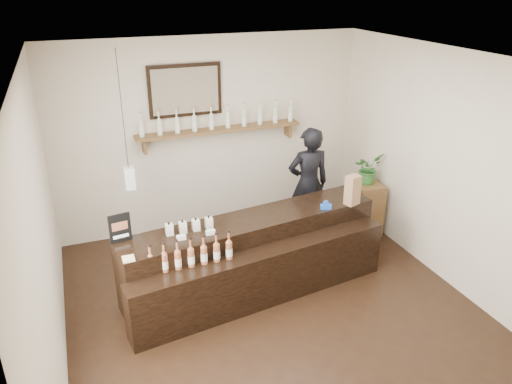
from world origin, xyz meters
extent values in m
plane|color=black|center=(0.00, 0.00, 0.00)|extent=(5.00, 5.00, 0.00)
plane|color=beige|center=(0.00, 2.50, 1.40)|extent=(4.50, 0.00, 4.50)
plane|color=beige|center=(0.00, -2.50, 1.40)|extent=(4.50, 0.00, 4.50)
plane|color=beige|center=(-2.25, 0.00, 1.40)|extent=(0.00, 5.00, 5.00)
plane|color=beige|center=(2.25, 0.00, 1.40)|extent=(0.00, 5.00, 5.00)
plane|color=white|center=(0.00, 0.00, 2.80)|extent=(5.00, 5.00, 0.00)
cube|color=brown|center=(0.10, 2.37, 1.50)|extent=(2.40, 0.25, 0.04)
cube|color=brown|center=(-0.98, 2.40, 1.38)|extent=(0.04, 0.20, 0.20)
cube|color=brown|center=(1.18, 2.40, 1.38)|extent=(0.04, 0.20, 0.20)
cube|color=black|center=(-0.35, 2.47, 2.08)|extent=(1.02, 0.04, 0.72)
cube|color=#4B4030|center=(-0.35, 2.44, 2.08)|extent=(0.92, 0.01, 0.62)
cube|color=white|center=(-1.30, 1.60, 1.25)|extent=(0.12, 0.12, 0.28)
cylinder|color=black|center=(-1.30, 1.60, 2.09)|extent=(0.01, 0.01, 1.41)
cylinder|color=beige|center=(-1.00, 2.37, 1.62)|extent=(0.07, 0.07, 0.20)
cone|color=beige|center=(-1.00, 2.37, 1.75)|extent=(0.07, 0.07, 0.05)
cylinder|color=beige|center=(-1.00, 2.37, 1.81)|extent=(0.02, 0.02, 0.07)
cylinder|color=#E69143|center=(-1.00, 2.37, 1.86)|extent=(0.03, 0.03, 0.02)
cylinder|color=white|center=(-1.00, 2.37, 1.60)|extent=(0.07, 0.07, 0.09)
cylinder|color=beige|center=(-0.76, 2.37, 1.62)|extent=(0.07, 0.07, 0.20)
cone|color=beige|center=(-0.76, 2.37, 1.75)|extent=(0.07, 0.07, 0.05)
cylinder|color=beige|center=(-0.76, 2.37, 1.81)|extent=(0.02, 0.02, 0.07)
cylinder|color=#E69143|center=(-0.76, 2.37, 1.86)|extent=(0.03, 0.03, 0.02)
cylinder|color=white|center=(-0.76, 2.37, 1.60)|extent=(0.07, 0.07, 0.09)
cylinder|color=beige|center=(-0.51, 2.37, 1.62)|extent=(0.07, 0.07, 0.20)
cone|color=beige|center=(-0.51, 2.37, 1.75)|extent=(0.07, 0.07, 0.05)
cylinder|color=beige|center=(-0.51, 2.37, 1.81)|extent=(0.02, 0.02, 0.07)
cylinder|color=#E69143|center=(-0.51, 2.37, 1.86)|extent=(0.03, 0.03, 0.02)
cylinder|color=white|center=(-0.51, 2.37, 1.60)|extent=(0.07, 0.07, 0.09)
cylinder|color=beige|center=(-0.27, 2.37, 1.62)|extent=(0.07, 0.07, 0.20)
cone|color=beige|center=(-0.27, 2.37, 1.75)|extent=(0.07, 0.07, 0.05)
cylinder|color=beige|center=(-0.27, 2.37, 1.81)|extent=(0.02, 0.02, 0.07)
cylinder|color=#E69143|center=(-0.27, 2.37, 1.86)|extent=(0.03, 0.03, 0.02)
cylinder|color=white|center=(-0.27, 2.37, 1.60)|extent=(0.07, 0.07, 0.09)
cylinder|color=beige|center=(-0.02, 2.37, 1.62)|extent=(0.07, 0.07, 0.20)
cone|color=beige|center=(-0.02, 2.37, 1.75)|extent=(0.07, 0.07, 0.05)
cylinder|color=beige|center=(-0.02, 2.37, 1.81)|extent=(0.02, 0.02, 0.07)
cylinder|color=#E69143|center=(-0.02, 2.37, 1.86)|extent=(0.03, 0.03, 0.02)
cylinder|color=white|center=(-0.02, 2.37, 1.60)|extent=(0.07, 0.07, 0.09)
cylinder|color=beige|center=(0.22, 2.37, 1.62)|extent=(0.07, 0.07, 0.20)
cone|color=beige|center=(0.22, 2.37, 1.75)|extent=(0.07, 0.07, 0.05)
cylinder|color=beige|center=(0.22, 2.37, 1.81)|extent=(0.02, 0.02, 0.07)
cylinder|color=#E69143|center=(0.22, 2.37, 1.86)|extent=(0.03, 0.03, 0.02)
cylinder|color=white|center=(0.22, 2.37, 1.60)|extent=(0.07, 0.07, 0.09)
cylinder|color=beige|center=(0.47, 2.37, 1.62)|extent=(0.07, 0.07, 0.20)
cone|color=beige|center=(0.47, 2.37, 1.75)|extent=(0.07, 0.07, 0.05)
cylinder|color=beige|center=(0.47, 2.37, 1.81)|extent=(0.02, 0.02, 0.07)
cylinder|color=#E69143|center=(0.47, 2.37, 1.86)|extent=(0.03, 0.03, 0.02)
cylinder|color=white|center=(0.47, 2.37, 1.60)|extent=(0.07, 0.07, 0.09)
cylinder|color=beige|center=(0.71, 2.37, 1.62)|extent=(0.07, 0.07, 0.20)
cone|color=beige|center=(0.71, 2.37, 1.75)|extent=(0.07, 0.07, 0.05)
cylinder|color=beige|center=(0.71, 2.37, 1.81)|extent=(0.02, 0.02, 0.07)
cylinder|color=#E69143|center=(0.71, 2.37, 1.86)|extent=(0.03, 0.03, 0.02)
cylinder|color=white|center=(0.71, 2.37, 1.60)|extent=(0.07, 0.07, 0.09)
cylinder|color=beige|center=(0.96, 2.37, 1.62)|extent=(0.07, 0.07, 0.20)
cone|color=beige|center=(0.96, 2.37, 1.75)|extent=(0.07, 0.07, 0.05)
cylinder|color=beige|center=(0.96, 2.37, 1.81)|extent=(0.02, 0.02, 0.07)
cylinder|color=#E69143|center=(0.96, 2.37, 1.86)|extent=(0.03, 0.03, 0.02)
cylinder|color=white|center=(0.96, 2.37, 1.60)|extent=(0.07, 0.07, 0.09)
cylinder|color=beige|center=(1.20, 2.37, 1.62)|extent=(0.07, 0.07, 0.20)
cone|color=beige|center=(1.20, 2.37, 1.75)|extent=(0.07, 0.07, 0.05)
cylinder|color=beige|center=(1.20, 2.37, 1.81)|extent=(0.02, 0.02, 0.07)
cylinder|color=#E69143|center=(1.20, 2.37, 1.86)|extent=(0.03, 0.03, 0.02)
cylinder|color=white|center=(1.20, 2.37, 1.60)|extent=(0.07, 0.07, 0.09)
cube|color=black|center=(-0.04, 0.70, 0.45)|extent=(3.25, 1.00, 0.89)
cube|color=black|center=(-0.04, 0.28, 0.34)|extent=(3.21, 0.72, 0.68)
cube|color=white|center=(-0.93, 0.49, 0.92)|extent=(0.10, 0.04, 0.05)
cube|color=white|center=(-0.60, 0.49, 0.92)|extent=(0.10, 0.04, 0.05)
cube|color=#F2D994|center=(-1.53, 0.28, 0.74)|extent=(0.12, 0.12, 0.12)
cube|color=#F2D994|center=(-1.53, 0.28, 0.86)|extent=(0.12, 0.12, 0.12)
cube|color=beige|center=(-1.03, 0.65, 0.96)|extent=(0.08, 0.08, 0.13)
cube|color=#EFB9CA|center=(-1.03, 0.61, 0.96)|extent=(0.07, 0.00, 0.06)
cylinder|color=black|center=(-1.03, 0.65, 1.03)|extent=(0.02, 0.02, 0.03)
cube|color=beige|center=(-0.88, 0.65, 0.96)|extent=(0.08, 0.08, 0.13)
cube|color=#EFB9CA|center=(-0.88, 0.61, 0.96)|extent=(0.07, 0.00, 0.06)
cylinder|color=black|center=(-0.88, 0.65, 1.03)|extent=(0.02, 0.02, 0.03)
cube|color=beige|center=(-0.73, 0.65, 0.96)|extent=(0.08, 0.08, 0.13)
cube|color=#EFB9CA|center=(-0.73, 0.61, 0.96)|extent=(0.07, 0.00, 0.06)
cylinder|color=black|center=(-0.73, 0.65, 1.03)|extent=(0.02, 0.02, 0.03)
cube|color=beige|center=(-0.58, 0.65, 0.96)|extent=(0.08, 0.08, 0.13)
cube|color=#EFB9CA|center=(-0.58, 0.61, 0.96)|extent=(0.07, 0.00, 0.06)
cylinder|color=black|center=(-0.58, 0.65, 1.03)|extent=(0.02, 0.02, 0.03)
cylinder|color=#9D5635|center=(-1.31, 0.28, 0.78)|extent=(0.07, 0.07, 0.20)
cone|color=#9D5635|center=(-1.31, 0.28, 0.91)|extent=(0.07, 0.07, 0.05)
cylinder|color=#9D5635|center=(-1.31, 0.28, 0.97)|extent=(0.02, 0.02, 0.07)
cylinder|color=black|center=(-1.31, 0.28, 1.01)|extent=(0.03, 0.03, 0.02)
cylinder|color=white|center=(-1.31, 0.28, 0.76)|extent=(0.07, 0.07, 0.09)
cylinder|color=#9D5635|center=(-1.17, 0.28, 0.78)|extent=(0.07, 0.07, 0.20)
cone|color=#9D5635|center=(-1.17, 0.28, 0.91)|extent=(0.07, 0.07, 0.05)
cylinder|color=#9D5635|center=(-1.17, 0.28, 0.97)|extent=(0.02, 0.02, 0.07)
cylinder|color=black|center=(-1.17, 0.28, 1.01)|extent=(0.03, 0.03, 0.02)
cylinder|color=white|center=(-1.17, 0.28, 0.76)|extent=(0.07, 0.07, 0.09)
cylinder|color=#9D5635|center=(-1.03, 0.28, 0.78)|extent=(0.07, 0.07, 0.20)
cone|color=#9D5635|center=(-1.03, 0.28, 0.91)|extent=(0.07, 0.07, 0.05)
cylinder|color=#9D5635|center=(-1.03, 0.28, 0.97)|extent=(0.02, 0.02, 0.07)
cylinder|color=black|center=(-1.03, 0.28, 1.01)|extent=(0.03, 0.03, 0.02)
cylinder|color=white|center=(-1.03, 0.28, 0.76)|extent=(0.07, 0.07, 0.09)
cylinder|color=#9D5635|center=(-0.89, 0.28, 0.78)|extent=(0.07, 0.07, 0.20)
cone|color=#9D5635|center=(-0.89, 0.28, 0.91)|extent=(0.07, 0.07, 0.05)
cylinder|color=#9D5635|center=(-0.89, 0.28, 0.97)|extent=(0.02, 0.02, 0.07)
cylinder|color=black|center=(-0.89, 0.28, 1.01)|extent=(0.03, 0.03, 0.02)
cylinder|color=white|center=(-0.89, 0.28, 0.76)|extent=(0.07, 0.07, 0.09)
cylinder|color=#9D5635|center=(-0.74, 0.28, 0.78)|extent=(0.07, 0.07, 0.20)
cone|color=#9D5635|center=(-0.74, 0.28, 0.91)|extent=(0.07, 0.07, 0.05)
cylinder|color=#9D5635|center=(-0.74, 0.28, 0.97)|extent=(0.02, 0.02, 0.07)
cylinder|color=black|center=(-0.74, 0.28, 1.01)|extent=(0.03, 0.03, 0.02)
cylinder|color=white|center=(-0.74, 0.28, 0.76)|extent=(0.07, 0.07, 0.09)
cylinder|color=#9D5635|center=(-0.60, 0.28, 0.78)|extent=(0.07, 0.07, 0.20)
cone|color=#9D5635|center=(-0.60, 0.28, 0.91)|extent=(0.07, 0.07, 0.05)
cylinder|color=#9D5635|center=(-0.60, 0.28, 0.97)|extent=(0.02, 0.02, 0.07)
cylinder|color=black|center=(-0.60, 0.28, 1.01)|extent=(0.03, 0.03, 0.02)
cylinder|color=white|center=(-0.60, 0.28, 0.76)|extent=(0.07, 0.07, 0.09)
cylinder|color=#9D5635|center=(-0.46, 0.28, 0.78)|extent=(0.07, 0.07, 0.20)
cone|color=#9D5635|center=(-0.46, 0.28, 0.91)|extent=(0.07, 0.07, 0.05)
cylinder|color=#9D5635|center=(-0.46, 0.28, 0.97)|extent=(0.02, 0.02, 0.07)
cylinder|color=black|center=(-0.46, 0.28, 1.01)|extent=(0.03, 0.03, 0.02)
cylinder|color=white|center=(-0.46, 0.28, 0.76)|extent=(0.07, 0.07, 0.09)
cube|color=black|center=(-1.55, 0.68, 1.06)|extent=(0.23, 0.06, 0.33)
cube|color=brown|center=(-1.55, 0.67, 1.09)|extent=(0.17, 0.03, 0.09)
cube|color=white|center=(-1.55, 0.67, 0.97)|extent=(0.17, 0.03, 0.04)
cube|color=#916946|center=(1.27, 0.63, 1.08)|extent=(0.21, 0.18, 0.38)
cube|color=black|center=(1.27, 0.57, 1.03)|extent=(0.10, 0.04, 0.08)
cube|color=blue|center=(0.90, 0.62, 0.93)|extent=(0.14, 0.09, 0.06)
cylinder|color=blue|center=(0.90, 0.62, 0.97)|extent=(0.08, 0.05, 0.07)
cube|color=brown|center=(2.00, 1.41, 0.39)|extent=(0.43, 0.56, 0.77)
imported|color=#2F6B2A|center=(2.00, 1.41, 0.99)|extent=(0.51, 0.48, 0.44)
imported|color=black|center=(1.13, 1.55, 0.93)|extent=(0.72, 0.51, 1.87)
camera|label=1|loc=(-1.87, -4.23, 3.54)|focal=35.00mm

